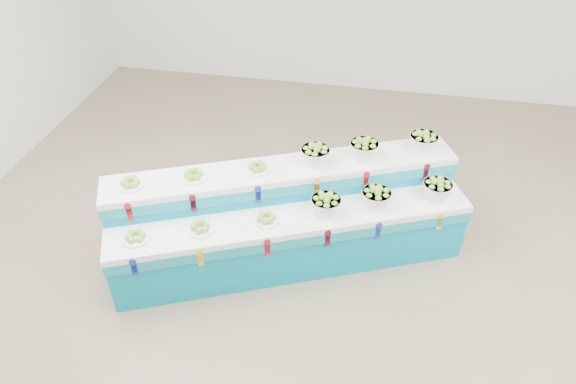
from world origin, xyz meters
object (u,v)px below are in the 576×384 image
(display_stand, at_px, (288,219))
(plate_upper_mid, at_px, (193,175))
(basket_lower_left, at_px, (326,204))
(basket_upper_right, at_px, (424,141))

(display_stand, height_order, plate_upper_mid, plate_upper_mid)
(basket_lower_left, bearing_deg, display_stand, 169.16)
(basket_lower_left, xyz_separation_m, basket_upper_right, (0.92, 0.90, 0.30))
(basket_lower_left, height_order, plate_upper_mid, plate_upper_mid)
(plate_upper_mid, xyz_separation_m, basket_upper_right, (2.27, 0.98, 0.06))
(basket_lower_left, distance_m, plate_upper_mid, 1.37)
(basket_upper_right, bearing_deg, display_stand, -148.10)
(basket_lower_left, xyz_separation_m, plate_upper_mid, (-1.34, -0.08, 0.24))
(display_stand, xyz_separation_m, plate_upper_mid, (-0.94, -0.15, 0.56))
(basket_lower_left, relative_size, basket_upper_right, 1.00)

